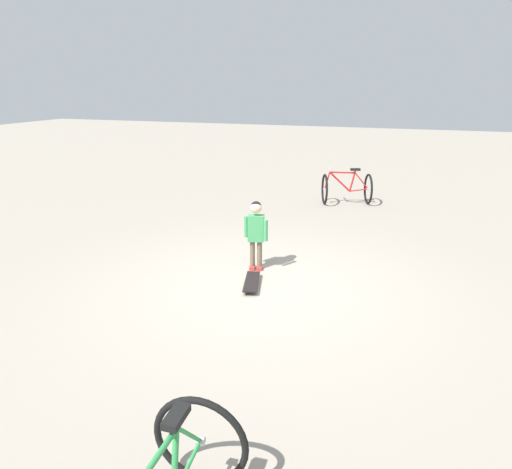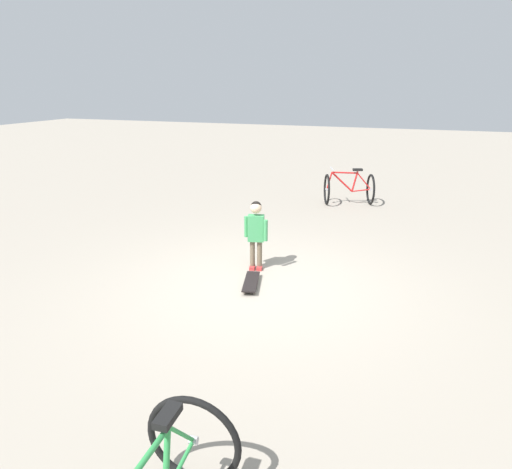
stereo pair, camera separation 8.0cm
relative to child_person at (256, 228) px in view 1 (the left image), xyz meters
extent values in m
plane|color=#9E9384|center=(-0.59, -0.33, -0.66)|extent=(50.00, 50.00, 0.00)
cylinder|color=brown|center=(0.01, -0.05, -0.42)|extent=(0.08, 0.08, 0.42)
cube|color=#B73333|center=(-0.01, -0.06, -0.63)|extent=(0.16, 0.11, 0.05)
cylinder|color=brown|center=(-0.01, 0.05, -0.42)|extent=(0.08, 0.08, 0.42)
cube|color=#B73333|center=(-0.04, 0.05, -0.63)|extent=(0.16, 0.11, 0.05)
cube|color=#3F9959|center=(0.00, 0.00, -0.01)|extent=(0.19, 0.27, 0.40)
cylinder|color=#3F9959|center=(-0.06, -0.17, -0.01)|extent=(0.06, 0.06, 0.32)
cylinder|color=#3F9959|center=(0.02, 0.17, -0.01)|extent=(0.06, 0.06, 0.32)
sphere|color=beige|center=(0.00, 0.00, 0.31)|extent=(0.17, 0.17, 0.17)
sphere|color=black|center=(0.01, 0.00, 0.32)|extent=(0.16, 0.16, 0.16)
cube|color=black|center=(-0.63, -0.15, -0.59)|extent=(0.73, 0.36, 0.02)
cube|color=#B7B7BC|center=(-0.87, -0.22, -0.61)|extent=(0.06, 0.11, 0.02)
cube|color=#B7B7BC|center=(-0.39, -0.09, -0.61)|extent=(0.06, 0.11, 0.02)
cylinder|color=beige|center=(-0.85, -0.29, -0.63)|extent=(0.06, 0.04, 0.06)
cylinder|color=beige|center=(-0.89, -0.14, -0.63)|extent=(0.06, 0.04, 0.06)
cylinder|color=beige|center=(-0.37, -0.16, -0.63)|extent=(0.06, 0.04, 0.06)
cylinder|color=beige|center=(-0.40, -0.02, -0.63)|extent=(0.06, 0.04, 0.06)
torus|color=black|center=(-3.95, -0.96, -0.30)|extent=(0.09, 0.71, 0.71)
cylinder|color=#B7B7BC|center=(-3.95, -0.96, -0.30)|extent=(0.06, 0.06, 0.06)
cylinder|color=green|center=(-4.58, -1.00, 0.09)|extent=(0.59, 0.07, 0.06)
cylinder|color=green|center=(-4.33, -0.98, -0.12)|extent=(0.14, 0.05, 0.48)
cylinder|color=green|center=(-4.17, -0.98, -0.33)|extent=(0.43, 0.05, 0.08)
cylinder|color=green|center=(-4.12, -0.97, -0.11)|extent=(0.35, 0.05, 0.40)
cube|color=black|center=(-4.28, -0.98, 0.16)|extent=(0.22, 0.11, 0.05)
torus|color=black|center=(4.33, -0.19, -0.30)|extent=(0.68, 0.29, 0.71)
torus|color=black|center=(4.68, -1.15, -0.30)|extent=(0.68, 0.29, 0.71)
cylinder|color=#B7B7BC|center=(4.33, -0.19, -0.30)|extent=(0.08, 0.08, 0.06)
cylinder|color=#B7B7BC|center=(4.68, -1.15, -0.30)|extent=(0.08, 0.08, 0.06)
cylinder|color=red|center=(4.45, -0.51, -0.13)|extent=(0.21, 0.50, 0.48)
cylinder|color=red|center=(4.47, -0.56, 0.09)|extent=(0.24, 0.57, 0.06)
cylinder|color=red|center=(4.55, -0.79, -0.12)|extent=(0.09, 0.14, 0.48)
cylinder|color=red|center=(4.61, -0.94, -0.33)|extent=(0.17, 0.42, 0.08)
cylinder|color=red|center=(4.62, -0.99, -0.11)|extent=(0.15, 0.34, 0.40)
cylinder|color=red|center=(4.35, -0.23, -0.10)|extent=(0.07, 0.13, 0.41)
cube|color=black|center=(4.57, -0.84, 0.16)|extent=(0.17, 0.24, 0.05)
cylinder|color=#B7B7BC|center=(4.37, -0.28, 0.18)|extent=(0.44, 0.18, 0.02)
camera|label=1|loc=(-6.34, -2.21, 2.07)|focal=33.02mm
camera|label=2|loc=(-6.31, -2.28, 2.07)|focal=33.02mm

